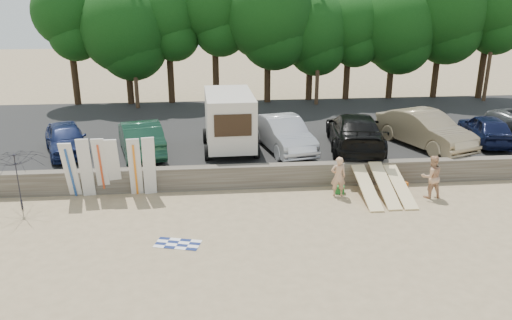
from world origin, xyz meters
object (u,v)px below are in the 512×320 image
Objects in this scene: cooler at (340,190)px; beach_umbrella at (17,181)px; car_3 at (355,131)px; beachgoer_b at (431,177)px; car_1 at (141,137)px; car_4 at (425,129)px; beachgoer_a at (338,177)px; car_2 at (283,134)px; box_trailer at (229,119)px; car_5 at (486,129)px; car_0 at (66,139)px.

beach_umbrella is at bearing -164.51° from cooler.
car_3 is 5.04m from beachgoer_b.
beachgoer_b is 4.72× the size of cooler.
car_1 is at bearing 8.02° from car_3.
beachgoer_a is (-5.37, -4.14, -0.74)m from car_4.
car_3 is (3.48, -0.13, 0.06)m from car_2.
box_trailer is 1.69× the size of beach_umbrella.
beach_umbrella is at bearing 25.92° from car_3.
car_5 is 7.07m from beachgoer_b.
car_3 reaches higher than car_5.
car_2 is 4.60m from beachgoer_a.
car_2 reaches higher than beachgoer_b.
cooler is at bearing -118.11° from beachgoer_a.
car_2 reaches higher than car_0.
car_0 is 20.67m from car_5.
car_4 reaches higher than beachgoer_a.
car_2 is (6.79, -0.07, -0.00)m from car_1.
car_5 is at bearing 39.47° from cooler.
car_0 reaches higher than beachgoer_a.
cooler is 0.14× the size of beach_umbrella.
car_2 is at bearing 158.32° from car_4.
car_2 is 11.78m from beach_umbrella.
car_1 is 1.00× the size of car_2.
box_trailer is at bearing 29.69° from beach_umbrella.
car_4 is 6.64m from cooler.
beach_umbrella is at bearing -152.01° from box_trailer.
cooler is (4.39, -4.24, -2.10)m from box_trailer.
car_4 is (17.32, -0.54, 0.15)m from car_0.
car_4 is at bearing -13.23° from car_2.
beach_umbrella reaches higher than beachgoer_b.
car_4 is (9.60, -0.37, -0.68)m from box_trailer.
box_trailer reaches higher than car_4.
beachgoer_a is 12.55m from beach_umbrella.
box_trailer is 9.51m from beachgoer_b.
car_5 is 9.62m from cooler.
car_5 is at bearing -11.09° from car_2.
car_1 is 17.15m from car_5.
beachgoer_a is at bearing 75.13° from car_3.
box_trailer is 12.97m from car_5.
car_2 reaches higher than car_5.
car_4 reaches higher than car_3.
car_3 is (10.27, -0.20, 0.06)m from car_1.
beach_umbrella is at bearing 34.15° from car_1.
beach_umbrella is (-16.27, 0.28, 0.29)m from beachgoer_b.
car_2 is 0.92× the size of car_4.
car_0 is 12.85m from beachgoer_a.
car_3 is (6.06, -0.39, -0.68)m from box_trailer.
car_1 is at bearing -178.99° from box_trailer.
car_2 is 0.82× the size of car_3.
car_1 is 10.27m from car_3.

